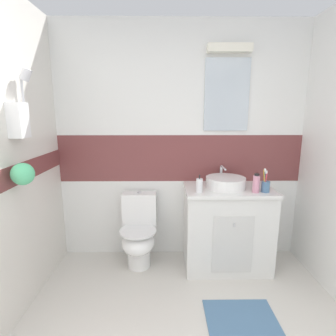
# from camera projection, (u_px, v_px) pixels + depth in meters

# --- Properties ---
(wall_back_tiled) EXTENTS (3.20, 0.20, 2.50)m
(wall_back_tiled) POSITION_uv_depth(u_px,v_px,m) (181.00, 143.00, 2.86)
(wall_back_tiled) COLOR white
(wall_back_tiled) RESTS_ON ground_plane
(vanity_cabinet) EXTENTS (0.87, 0.56, 0.85)m
(vanity_cabinet) POSITION_uv_depth(u_px,v_px,m) (226.00, 227.00, 2.73)
(vanity_cabinet) COLOR silver
(vanity_cabinet) RESTS_ON ground_plane
(sink_basin) EXTENTS (0.39, 0.44, 0.19)m
(sink_basin) POSITION_uv_depth(u_px,v_px,m) (226.00, 182.00, 2.62)
(sink_basin) COLOR white
(sink_basin) RESTS_ON vanity_cabinet
(toilet) EXTENTS (0.37, 0.50, 0.77)m
(toilet) POSITION_uv_depth(u_px,v_px,m) (139.00, 233.00, 2.75)
(toilet) COLOR white
(toilet) RESTS_ON ground_plane
(toothbrush_cup) EXTENTS (0.08, 0.08, 0.23)m
(toothbrush_cup) POSITION_uv_depth(u_px,v_px,m) (265.00, 186.00, 2.48)
(toothbrush_cup) COLOR #4C7299
(toothbrush_cup) RESTS_ON vanity_cabinet
(soap_dispenser) EXTENTS (0.06, 0.06, 0.17)m
(soap_dispenser) POSITION_uv_depth(u_px,v_px,m) (199.00, 185.00, 2.47)
(soap_dispenser) COLOR white
(soap_dispenser) RESTS_ON vanity_cabinet
(mouthwash_bottle) EXTENTS (0.06, 0.06, 0.18)m
(mouthwash_bottle) POSITION_uv_depth(u_px,v_px,m) (256.00, 184.00, 2.46)
(mouthwash_bottle) COLOR pink
(mouthwash_bottle) RESTS_ON vanity_cabinet
(bath_mat) EXTENTS (0.55, 0.40, 0.01)m
(bath_mat) POSITION_uv_depth(u_px,v_px,m) (241.00, 318.00, 2.07)
(bath_mat) COLOR #4C7299
(bath_mat) RESTS_ON ground_plane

